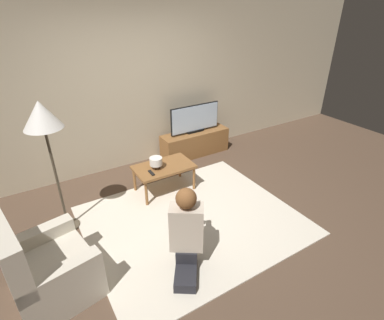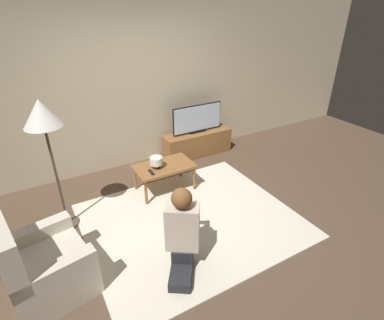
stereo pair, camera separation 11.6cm
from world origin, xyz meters
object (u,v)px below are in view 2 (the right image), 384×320
tv (197,119)px  person_kneeling (182,229)px  coffee_table (164,168)px  floor_lamp (43,121)px  armchair (43,267)px  table_lamp (156,161)px

tv → person_kneeling: person_kneeling is taller
coffee_table → floor_lamp: (-1.42, -0.11, 1.03)m
tv → armchair: (-2.79, -1.85, -0.40)m
coffee_table → armchair: bearing=-149.2°
armchair → person_kneeling: person_kneeling is taller
tv → coffee_table: (-1.04, -0.80, -0.32)m
tv → person_kneeling: (-1.50, -2.24, -0.19)m
armchair → table_lamp: size_ratio=5.27×
person_kneeling → table_lamp: person_kneeling is taller
armchair → table_lamp: bearing=-68.2°
floor_lamp → tv: bearing=20.3°
floor_lamp → table_lamp: size_ratio=9.12×
floor_lamp → armchair: (-0.33, -0.94, -1.11)m
floor_lamp → armchair: bearing=-109.5°
floor_lamp → person_kneeling: (0.96, -1.33, -0.91)m
armchair → person_kneeling: (1.29, -0.39, 0.20)m
tv → coffee_table: tv is taller
coffee_table → floor_lamp: size_ratio=0.52×
floor_lamp → person_kneeling: bearing=-54.1°
person_kneeling → floor_lamp: bearing=-20.3°
coffee_table → armchair: armchair is taller
floor_lamp → armchair: 1.49m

